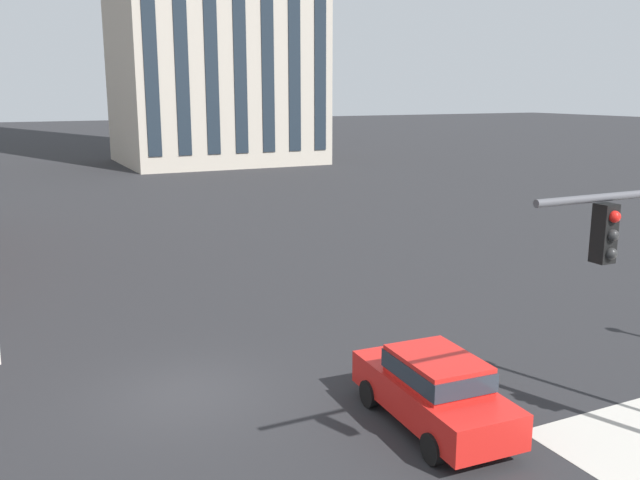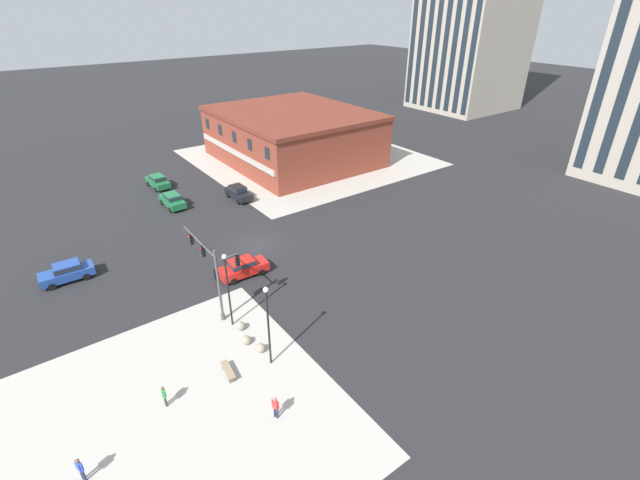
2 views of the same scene
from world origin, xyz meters
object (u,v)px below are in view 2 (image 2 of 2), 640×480
pedestrian_with_bag (276,406)px  pedestrian_at_curb (164,395)px  bollard_sphere_curb_b (246,340)px  bench_near_signal (228,371)px  pedestrian_walking_east (80,468)px  car_main_southbound_far (238,192)px  car_cross_eastbound (243,267)px  traffic_signal_main (214,268)px  street_lamp_mid_sidewalk (268,318)px  bollard_sphere_curb_c (261,348)px  car_main_northbound_near (158,181)px  street_lamp_corner_near (227,283)px  car_main_northbound_far (172,200)px  bollard_sphere_curb_a (241,326)px  car_main_southbound_near (67,272)px

pedestrian_with_bag → pedestrian_at_curb: bearing=-133.6°
bollard_sphere_curb_b → bench_near_signal: bearing=-50.8°
pedestrian_walking_east → car_main_southbound_far: car_main_southbound_far is taller
car_cross_eastbound → traffic_signal_main: bearing=-49.2°
bollard_sphere_curb_b → bench_near_signal: (1.94, -2.38, -0.02)m
street_lamp_mid_sidewalk → traffic_signal_main: bearing=-176.8°
pedestrian_at_curb → bollard_sphere_curb_b: bearing=106.7°
bollard_sphere_curb_b → street_lamp_mid_sidewalk: bearing=9.7°
traffic_signal_main → bollard_sphere_curb_c: 7.12m
traffic_signal_main → car_main_northbound_near: 29.72m
car_main_northbound_near → street_lamp_corner_near: bearing=-8.5°
bollard_sphere_curb_c → street_lamp_corner_near: size_ratio=0.11×
car_main_southbound_far → bench_near_signal: bearing=-28.3°
bollard_sphere_curb_b → pedestrian_walking_east: bearing=-70.3°
car_main_northbound_far → car_cross_eastbound: size_ratio=0.99×
bollard_sphere_curb_b → pedestrian_walking_east: 12.46m
pedestrian_with_bag → bench_near_signal: bearing=-170.6°
bench_near_signal → pedestrian_at_curb: (0.04, -4.23, 0.56)m
street_lamp_mid_sidewalk → car_cross_eastbound: street_lamp_mid_sidewalk is taller
pedestrian_at_curb → pedestrian_with_bag: (4.79, 5.03, 0.04)m
bollard_sphere_curb_a → car_main_southbound_near: 17.70m
traffic_signal_main → pedestrian_with_bag: traffic_signal_main is taller
street_lamp_mid_sidewalk → car_main_southbound_far: size_ratio=1.43×
bollard_sphere_curb_b → car_main_northbound_far: car_main_northbound_far is taller
pedestrian_walking_east → car_cross_eastbound: size_ratio=0.37×
pedestrian_with_bag → car_main_northbound_near: size_ratio=0.36×
bench_near_signal → car_main_southbound_far: car_main_southbound_far is taller
pedestrian_at_curb → car_main_southbound_far: 31.90m
bench_near_signal → street_lamp_mid_sidewalk: (0.77, 2.84, 3.57)m
street_lamp_corner_near → car_main_southbound_far: (-21.56, 11.55, -2.95)m
traffic_signal_main → pedestrian_at_curb: (6.73, -6.66, -3.16)m
street_lamp_corner_near → car_main_southbound_far: street_lamp_corner_near is taller
traffic_signal_main → street_lamp_mid_sidewalk: bearing=3.2°
bollard_sphere_curb_a → street_lamp_mid_sidewalk: bearing=0.8°
bench_near_signal → car_main_southbound_far: 29.64m
pedestrian_at_curb → car_cross_eastbound: car_cross_eastbound is taller
pedestrian_with_bag → car_main_northbound_near: bearing=171.1°
car_cross_eastbound → car_main_southbound_near: bearing=-123.5°
car_cross_eastbound → street_lamp_mid_sidewalk: bearing=-18.1°
traffic_signal_main → street_lamp_mid_sidewalk: street_lamp_mid_sidewalk is taller
traffic_signal_main → bollard_sphere_curb_a: traffic_signal_main is taller
car_main_southbound_far → car_cross_eastbound: (15.98, -7.68, 0.00)m
street_lamp_corner_near → car_main_northbound_far: 24.61m
bench_near_signal → pedestrian_with_bag: (4.83, 0.80, 0.60)m
traffic_signal_main → pedestrian_walking_east: traffic_signal_main is taller
bollard_sphere_curb_a → bollard_sphere_curb_b: (1.66, -0.40, 0.00)m
pedestrian_with_bag → street_lamp_mid_sidewalk: size_ratio=0.26×
bench_near_signal → pedestrian_with_bag: size_ratio=1.14×
pedestrian_with_bag → street_lamp_mid_sidewalk: bearing=153.3°
bollard_sphere_curb_b → pedestrian_at_curb: 6.93m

